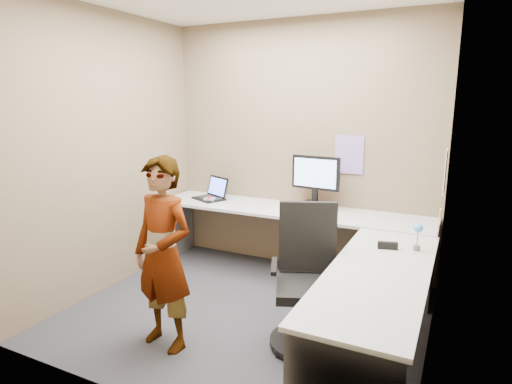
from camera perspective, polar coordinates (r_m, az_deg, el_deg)
The scene contains 20 objects.
ground at distance 3.96m, azimuth -1.39°, elevation -15.76°, with size 3.00×3.00×0.00m, color #25252A.
wall_back at distance 4.72m, azimuth 5.84°, elevation 5.96°, with size 3.00×3.00×0.00m, color brown.
wall_right at distance 3.15m, azimuth 23.54°, elevation 1.93°, with size 2.70×2.70×0.00m, color brown.
wall_left at distance 4.43m, azimuth -19.07°, elevation 4.96°, with size 2.70×2.70×0.00m, color brown.
desk at distance 3.89m, azimuth 6.97°, elevation -6.89°, with size 2.98×2.58×0.73m.
paper_ream at distance 4.53m, azimuth 7.73°, elevation -1.90°, with size 0.33×0.24×0.07m, color red.
monitor at distance 4.48m, azimuth 7.92°, elevation 2.18°, with size 0.52×0.17×0.49m.
laptop at distance 4.98m, azimuth -5.80°, elevation -0.18°, with size 0.44×0.41×0.25m.
trackball_mouse at distance 4.85m, azimuth -6.20°, elevation -1.02°, with size 0.12×0.08×0.07m.
origami at distance 4.33m, azimuth 7.56°, elevation -2.60°, with size 0.10×0.10×0.06m, color white.
stapler at distance 3.47m, azimuth 17.14°, elevation -6.84°, with size 0.15×0.04×0.06m, color black.
flower at distance 3.47m, azimuth 20.78°, elevation -5.08°, with size 0.07×0.07×0.22m.
calendar_purple at distance 4.55m, azimuth 12.30°, elevation 4.89°, with size 0.30×0.01×0.40m, color #846BB7.
calendar_white at distance 4.05m, azimuth 23.93°, elevation 2.54°, with size 0.01×0.28×0.38m, color white.
sticky_note_a at distance 3.77m, azimuth 23.30°, elevation -2.74°, with size 0.01×0.07×0.07m, color #F2E059.
sticky_note_b at distance 3.85m, azimuth 23.18°, elevation -4.44°, with size 0.01×0.07×0.07m, color pink.
sticky_note_c at distance 3.74m, azimuth 23.05°, elevation -5.22°, with size 0.01×0.07×0.07m, color pink.
sticky_note_d at distance 3.92m, azimuth 23.39°, elevation -2.65°, with size 0.01×0.07×0.07m, color #F2E059.
office_chair at distance 3.37m, azimuth 6.87°, elevation -12.80°, with size 0.62×0.62×1.07m.
person at distance 3.28m, azimuth -12.28°, elevation -8.13°, with size 0.53×0.35×1.47m, color #999399.
Camera 1 is at (1.62, -3.10, 1.85)m, focal length 30.00 mm.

